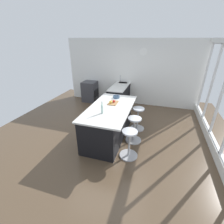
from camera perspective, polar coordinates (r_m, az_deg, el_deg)
ground_plane at (r=4.83m, az=-0.06°, el=-7.35°), size 7.10×7.10×0.00m
interior_partition_left at (r=6.72m, az=6.76°, el=14.07°), size 0.15×5.46×2.62m
sink_cabinet at (r=6.67m, az=3.55°, el=6.55°), size 2.23×0.60×1.20m
oven_range at (r=7.14m, az=-8.01°, el=7.45°), size 0.60×0.61×0.89m
kitchen_island at (r=4.41m, az=-1.21°, el=-3.65°), size 2.10×1.10×0.94m
stool_by_window at (r=4.90m, az=9.36°, el=-2.65°), size 0.44×0.44×0.71m
stool_middle at (r=4.33m, az=8.02°, el=-6.61°), size 0.44×0.44×0.71m
stool_near_camera at (r=3.79m, az=6.24°, el=-11.73°), size 0.44×0.44×0.71m
cutting_board at (r=4.43m, az=0.41°, el=3.36°), size 0.36×0.24×0.02m
apple_red at (r=4.43m, az=0.72°, el=3.96°), size 0.07×0.07×0.07m
apple_yellow at (r=4.37m, az=-0.55°, el=3.69°), size 0.08×0.08×0.08m
water_bottle at (r=3.80m, az=-3.64°, el=1.22°), size 0.06×0.06×0.31m
fruit_bowl at (r=4.83m, az=1.60°, el=5.61°), size 0.20×0.20×0.07m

